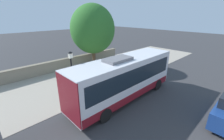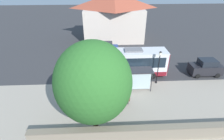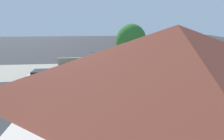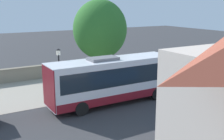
% 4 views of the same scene
% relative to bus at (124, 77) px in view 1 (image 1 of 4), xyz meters
% --- Properties ---
extents(ground_plane, '(120.00, 120.00, 0.00)m').
position_rel_bus_xyz_m(ground_plane, '(-1.76, -0.92, -1.92)').
color(ground_plane, '#353538').
rests_on(ground_plane, ground).
extents(sidewalk_plaza, '(9.00, 44.00, 0.02)m').
position_rel_bus_xyz_m(sidewalk_plaza, '(-6.26, -0.92, -1.91)').
color(sidewalk_plaza, '#9E9384').
rests_on(sidewalk_plaza, ground).
extents(stone_wall, '(0.60, 20.00, 1.38)m').
position_rel_bus_xyz_m(stone_wall, '(-10.31, -0.92, -1.22)').
color(stone_wall, gray).
rests_on(stone_wall, ground).
extents(bus, '(2.59, 10.04, 3.72)m').
position_rel_bus_xyz_m(bus, '(0.00, 0.00, 0.00)').
color(bus, silver).
rests_on(bus, ground).
extents(bus_shelter, '(1.59, 2.97, 2.54)m').
position_rel_bus_xyz_m(bus_shelter, '(-3.29, -0.98, 0.16)').
color(bus_shelter, '#2D2D33').
rests_on(bus_shelter, ground).
extents(pedestrian, '(0.34, 0.24, 1.80)m').
position_rel_bus_xyz_m(pedestrian, '(-1.55, 3.80, -0.85)').
color(pedestrian, '#2D3347').
rests_on(pedestrian, ground).
extents(bench, '(0.40, 1.81, 0.88)m').
position_rel_bus_xyz_m(bench, '(-5.84, 1.30, -1.44)').
color(bench, brown).
rests_on(bench, ground).
extents(street_lamp_near, '(0.28, 0.28, 4.30)m').
position_rel_bus_xyz_m(street_lamp_near, '(-2.08, -3.44, 0.63)').
color(street_lamp_near, black).
rests_on(street_lamp_near, ground).
extents(shade_tree, '(5.83, 5.83, 8.12)m').
position_rel_bus_xyz_m(shade_tree, '(-9.02, 3.81, 2.99)').
color(shade_tree, brown).
rests_on(shade_tree, ground).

